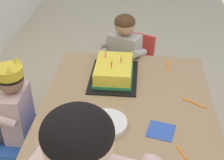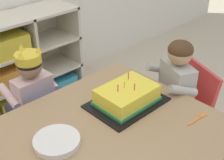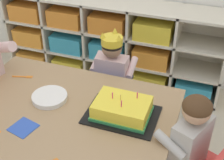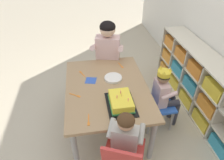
{
  "view_description": "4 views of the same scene",
  "coord_description": "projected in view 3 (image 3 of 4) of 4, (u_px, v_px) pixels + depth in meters",
  "views": [
    {
      "loc": [
        -1.21,
        -0.04,
        1.55
      ],
      "look_at": [
        0.15,
        0.09,
        0.67
      ],
      "focal_mm": 50.73,
      "sensor_mm": 36.0,
      "label": 1
    },
    {
      "loc": [
        -0.63,
        -0.78,
        1.49
      ],
      "look_at": [
        0.21,
        0.1,
        0.76
      ],
      "focal_mm": 50.55,
      "sensor_mm": 36.0,
      "label": 2
    },
    {
      "loc": [
        0.67,
        -1.11,
        1.68
      ],
      "look_at": [
        0.22,
        0.15,
        0.76
      ],
      "focal_mm": 51.5,
      "sensor_mm": 36.0,
      "label": 3
    },
    {
      "loc": [
        1.61,
        -0.21,
        1.88
      ],
      "look_at": [
        0.1,
        0.04,
        0.74
      ],
      "focal_mm": 31.38,
      "sensor_mm": 36.0,
      "label": 4
    }
  ],
  "objects": [
    {
      "name": "storage_cubby_shelf",
      "position": [
        103.0,
        45.0,
        2.83
      ],
      "size": [
        1.92,
        0.33,
        0.74
      ],
      "color": "beige",
      "rests_on": "ground"
    },
    {
      "name": "guest_at_table_side",
      "position": [
        181.0,
        141.0,
        1.59
      ],
      "size": [
        0.35,
        0.34,
        0.83
      ],
      "rotation": [
        0.0,
        0.0,
        -1.97
      ],
      "color": "#B2ADA3",
      "rests_on": "ground"
    },
    {
      "name": "activity_table",
      "position": [
        63.0,
        124.0,
        1.7
      ],
      "size": [
        1.14,
        0.86,
        0.59
      ],
      "color": "#A37F56",
      "rests_on": "ground"
    },
    {
      "name": "paper_napkin_square",
      "position": [
        23.0,
        128.0,
        1.58
      ],
      "size": [
        0.14,
        0.14,
        0.0
      ],
      "primitive_type": "cube",
      "rotation": [
        0.0,
        0.0,
        -0.24
      ],
      "color": "#3356B7",
      "rests_on": "activity_table"
    },
    {
      "name": "fork_by_napkin",
      "position": [
        24.0,
        77.0,
        1.95
      ],
      "size": [
        0.12,
        0.05,
        0.0
      ],
      "rotation": [
        0.0,
        0.0,
        3.42
      ],
      "color": "orange",
      "rests_on": "activity_table"
    },
    {
      "name": "classroom_chair_blue",
      "position": [
        109.0,
        96.0,
        2.2
      ],
      "size": [
        0.36,
        0.36,
        0.57
      ],
      "rotation": [
        0.0,
        0.0,
        3.16
      ],
      "color": "blue",
      "rests_on": "ground"
    },
    {
      "name": "paper_plate_stack",
      "position": [
        50.0,
        97.0,
        1.76
      ],
      "size": [
        0.19,
        0.19,
        0.03
      ],
      "primitive_type": "cylinder",
      "color": "white",
      "rests_on": "activity_table"
    },
    {
      "name": "birthday_cake_on_tray",
      "position": [
        122.0,
        110.0,
        1.63
      ],
      "size": [
        0.37,
        0.26,
        0.13
      ],
      "color": "black",
      "rests_on": "activity_table"
    },
    {
      "name": "child_with_crown",
      "position": [
        114.0,
        70.0,
        2.19
      ],
      "size": [
        0.3,
        0.31,
        0.8
      ],
      "rotation": [
        0.0,
        0.0,
        3.16
      ],
      "color": "beige",
      "rests_on": "ground"
    }
  ]
}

